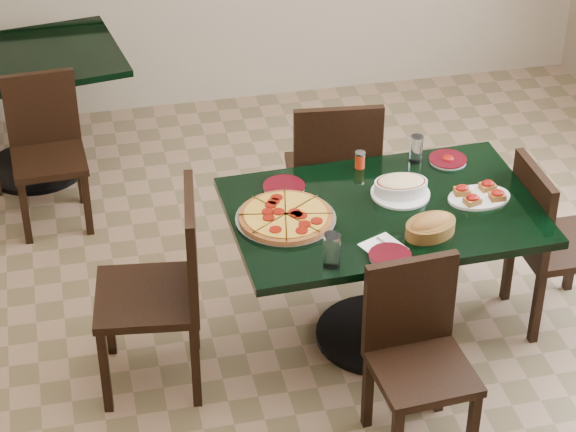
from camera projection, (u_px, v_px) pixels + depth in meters
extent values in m
plane|color=#85664D|center=(310.00, 366.00, 5.30)|extent=(5.50, 5.50, 0.00)
cube|color=black|center=(384.00, 212.00, 5.07)|extent=(1.42, 0.94, 0.04)
cylinder|color=black|center=(380.00, 278.00, 5.28)|extent=(0.12, 0.12, 0.71)
cylinder|color=black|center=(377.00, 334.00, 5.47)|extent=(0.60, 0.60, 0.03)
cube|color=black|center=(21.00, 60.00, 6.38)|extent=(1.22, 0.96, 0.04)
cylinder|color=black|center=(29.00, 118.00, 6.59)|extent=(0.12, 0.12, 0.71)
cylinder|color=black|center=(36.00, 167.00, 6.77)|extent=(0.60, 0.60, 0.03)
cube|color=black|center=(331.00, 174.00, 5.87)|extent=(0.49, 0.49, 0.04)
cube|color=black|center=(338.00, 151.00, 5.56)|extent=(0.45, 0.09, 0.48)
cube|color=black|center=(360.00, 191.00, 6.18)|extent=(0.04, 0.04, 0.44)
cube|color=black|center=(372.00, 230.00, 5.86)|extent=(0.04, 0.04, 0.44)
cube|color=black|center=(290.00, 195.00, 6.14)|extent=(0.04, 0.04, 0.44)
cube|color=black|center=(299.00, 234.00, 5.82)|extent=(0.04, 0.04, 0.44)
cube|color=black|center=(423.00, 372.00, 4.65)|extent=(0.43, 0.43, 0.04)
cube|color=black|center=(410.00, 301.00, 4.67)|extent=(0.40, 0.07, 0.43)
cube|color=black|center=(368.00, 391.00, 4.87)|extent=(0.04, 0.04, 0.39)
cube|color=black|center=(473.00, 429.00, 4.68)|extent=(0.04, 0.04, 0.39)
cube|color=black|center=(440.00, 376.00, 4.95)|extent=(0.04, 0.04, 0.39)
cube|color=black|center=(561.00, 246.00, 5.40)|extent=(0.41, 0.41, 0.04)
cube|color=black|center=(531.00, 210.00, 5.23)|extent=(0.05, 0.41, 0.43)
cube|color=black|center=(537.00, 308.00, 5.34)|extent=(0.04, 0.04, 0.39)
cube|color=black|center=(572.00, 257.00, 5.69)|extent=(0.04, 0.04, 0.39)
cube|color=black|center=(508.00, 266.00, 5.62)|extent=(0.04, 0.04, 0.39)
cube|color=black|center=(147.00, 297.00, 4.97)|extent=(0.51, 0.51, 0.04)
cube|color=black|center=(192.00, 246.00, 4.84)|extent=(0.10, 0.46, 0.49)
cube|color=black|center=(109.00, 315.00, 5.26)|extent=(0.04, 0.04, 0.45)
cube|color=black|center=(194.00, 310.00, 5.29)|extent=(0.04, 0.04, 0.45)
cube|color=black|center=(105.00, 371.00, 4.93)|extent=(0.04, 0.04, 0.45)
cube|color=black|center=(196.00, 366.00, 4.96)|extent=(0.04, 0.04, 0.45)
cube|color=black|center=(49.00, 160.00, 6.09)|extent=(0.41, 0.41, 0.04)
cube|color=black|center=(41.00, 108.00, 6.11)|extent=(0.39, 0.06, 0.42)
cube|color=black|center=(25.00, 213.00, 6.04)|extent=(0.04, 0.04, 0.38)
cube|color=black|center=(21.00, 182.00, 6.31)|extent=(0.04, 0.04, 0.38)
cube|color=black|center=(87.00, 204.00, 6.11)|extent=(0.04, 0.04, 0.38)
cube|color=black|center=(80.00, 173.00, 6.38)|extent=(0.04, 0.04, 0.38)
cylinder|color=#BABAC2|center=(286.00, 219.00, 4.98)|extent=(0.45, 0.45, 0.01)
cylinder|color=brown|center=(286.00, 217.00, 4.97)|extent=(0.42, 0.42, 0.02)
cylinder|color=gold|center=(286.00, 215.00, 4.97)|extent=(0.37, 0.37, 0.01)
cylinder|color=silver|center=(400.00, 194.00, 5.15)|extent=(0.27, 0.27, 0.01)
ellipsoid|color=beige|center=(401.00, 182.00, 5.12)|extent=(0.23, 0.16, 0.04)
ellipsoid|color=olive|center=(431.00, 223.00, 4.86)|extent=(0.23, 0.16, 0.09)
cylinder|color=silver|center=(390.00, 256.00, 4.74)|extent=(0.18, 0.18, 0.01)
cylinder|color=#39030B|center=(390.00, 255.00, 4.74)|extent=(0.18, 0.18, 0.00)
cylinder|color=silver|center=(448.00, 160.00, 5.40)|extent=(0.18, 0.18, 0.01)
cylinder|color=#39030B|center=(448.00, 159.00, 5.40)|extent=(0.18, 0.18, 0.00)
ellipsoid|color=#A00808|center=(448.00, 158.00, 5.40)|extent=(0.06, 0.06, 0.03)
cylinder|color=silver|center=(284.00, 187.00, 5.20)|extent=(0.19, 0.19, 0.01)
cylinder|color=#39030B|center=(284.00, 186.00, 5.20)|extent=(0.20, 0.20, 0.00)
cube|color=white|center=(383.00, 247.00, 4.81)|extent=(0.21, 0.21, 0.00)
cube|color=#BABAC2|center=(388.00, 246.00, 4.81)|extent=(0.07, 0.14, 0.00)
cylinder|color=silver|center=(416.00, 149.00, 5.37)|extent=(0.06, 0.06, 0.14)
cylinder|color=silver|center=(332.00, 250.00, 4.65)|extent=(0.07, 0.07, 0.16)
cylinder|color=red|center=(360.00, 161.00, 5.33)|extent=(0.05, 0.05, 0.08)
cylinder|color=#BABAC2|center=(360.00, 153.00, 5.31)|extent=(0.05, 0.05, 0.01)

